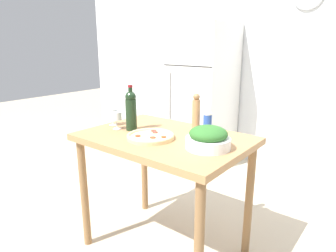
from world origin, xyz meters
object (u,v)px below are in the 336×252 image
object	(u,v)px
salad_bowl	(208,138)
wine_bottle	(131,110)
wine_glass_near	(116,117)
wine_glass_far	(113,113)
pepper_mill	(196,112)
homemade_pizza	(151,136)
salt_canister	(207,122)
refrigerator	(202,95)

from	to	relation	value
salad_bowl	wine_bottle	bearing A→B (deg)	-179.91
wine_glass_near	wine_glass_far	xyz separation A→B (m)	(-0.10, 0.05, 0.00)
wine_bottle	pepper_mill	distance (m)	0.47
homemade_pizza	salad_bowl	bearing A→B (deg)	10.01
wine_glass_near	wine_glass_far	size ratio (longest dim) A/B	1.00
salad_bowl	homemade_pizza	size ratio (longest dim) A/B	0.86
wine_glass_far	salt_canister	world-z (taller)	salt_canister
wine_glass_far	pepper_mill	xyz separation A→B (m)	(0.56, 0.30, 0.04)
pepper_mill	salt_canister	distance (m)	0.11
refrigerator	wine_bottle	xyz separation A→B (m)	(0.47, -1.73, 0.17)
refrigerator	pepper_mill	world-z (taller)	refrigerator
refrigerator	salt_canister	bearing A→B (deg)	-57.00
pepper_mill	refrigerator	bearing A→B (deg)	120.13
salt_canister	wine_glass_near	bearing A→B (deg)	-145.46
salad_bowl	salt_canister	bearing A→B (deg)	121.61
salad_bowl	salt_canister	xyz separation A→B (m)	(-0.20, 0.32, 0.00)
wine_glass_near	homemade_pizza	world-z (taller)	wine_glass_near
wine_glass_near	salt_canister	distance (m)	0.66
homemade_pizza	wine_glass_far	bearing A→B (deg)	170.60
wine_bottle	salad_bowl	xyz separation A→B (m)	(0.64, 0.00, -0.09)
refrigerator	wine_glass_far	bearing A→B (deg)	-81.11
homemade_pizza	pepper_mill	bearing A→B (deg)	73.52
pepper_mill	homemade_pizza	world-z (taller)	pepper_mill
refrigerator	pepper_mill	distance (m)	1.65
refrigerator	wine_glass_near	xyz separation A→B (m)	(0.37, -1.78, 0.11)
pepper_mill	homemade_pizza	bearing A→B (deg)	-106.48
salad_bowl	salt_canister	world-z (taller)	salad_bowl
wine_glass_far	homemade_pizza	distance (m)	0.46
refrigerator	wine_glass_far	xyz separation A→B (m)	(0.27, -1.72, 0.11)
refrigerator	salad_bowl	bearing A→B (deg)	-57.26
homemade_pizza	salt_canister	world-z (taller)	salt_canister
pepper_mill	wine_glass_far	bearing A→B (deg)	-151.85
salt_canister	salad_bowl	bearing A→B (deg)	-58.39
refrigerator	pepper_mill	bearing A→B (deg)	-59.87
wine_glass_near	salad_bowl	xyz separation A→B (m)	(0.74, 0.05, -0.03)
wine_bottle	pepper_mill	size ratio (longest dim) A/B	1.24
wine_glass_near	homemade_pizza	bearing A→B (deg)	-3.19
wine_bottle	salad_bowl	size ratio (longest dim) A/B	1.21
wine_glass_far	salad_bowl	world-z (taller)	salad_bowl
wine_glass_near	pepper_mill	distance (m)	0.58
wine_glass_near	salt_canister	bearing A→B (deg)	34.54
homemade_pizza	salt_canister	xyz separation A→B (m)	(0.20, 0.39, 0.05)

